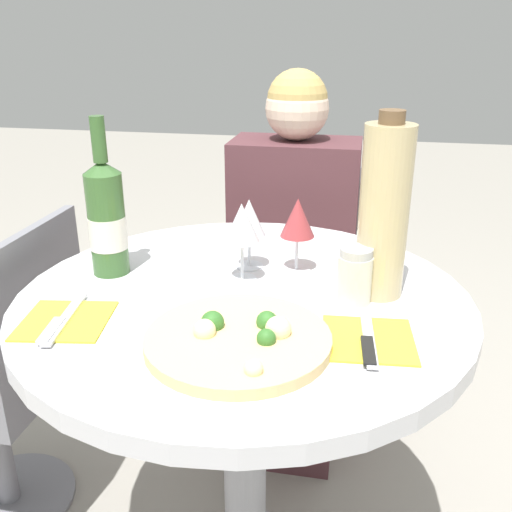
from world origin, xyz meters
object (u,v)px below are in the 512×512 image
at_px(chair_empty_side, 8,384).
at_px(pizza_large, 239,339).
at_px(tall_carafe, 384,211).
at_px(dining_table, 244,359).
at_px(wine_bottle, 107,218).
at_px(seated_diner, 289,284).
at_px(chair_behind_diner, 294,296).

distance_m(chair_empty_side, pizza_large, 0.84).
distance_m(chair_empty_side, tall_carafe, 1.05).
distance_m(dining_table, wine_bottle, 0.40).
distance_m(dining_table, pizza_large, 0.25).
bearing_deg(wine_bottle, tall_carafe, 0.39).
bearing_deg(seated_diner, chair_behind_diner, -90.00).
distance_m(pizza_large, wine_bottle, 0.42).
xyz_separation_m(pizza_large, tall_carafe, (0.22, 0.25, 0.15)).
distance_m(chair_empty_side, wine_bottle, 0.60).
xyz_separation_m(dining_table, wine_bottle, (-0.30, 0.05, 0.27)).
height_order(seated_diner, chair_empty_side, seated_diner).
height_order(dining_table, seated_diner, seated_diner).
distance_m(chair_behind_diner, seated_diner, 0.18).
height_order(chair_empty_side, pizza_large, chair_empty_side).
bearing_deg(seated_diner, chair_empty_side, 38.13).
bearing_deg(wine_bottle, dining_table, -9.86).
relative_size(chair_empty_side, pizza_large, 2.71).
xyz_separation_m(chair_behind_diner, wine_bottle, (-0.31, -0.71, 0.49)).
distance_m(seated_diner, chair_empty_side, 0.84).
height_order(chair_behind_diner, seated_diner, seated_diner).
relative_size(chair_behind_diner, tall_carafe, 2.36).
height_order(seated_diner, tall_carafe, seated_diner).
bearing_deg(dining_table, chair_behind_diner, 89.26).
height_order(chair_behind_diner, pizza_large, chair_behind_diner).
bearing_deg(chair_empty_side, chair_behind_diner, -45.03).
bearing_deg(seated_diner, dining_table, 89.09).
bearing_deg(tall_carafe, wine_bottle, -179.61).
bearing_deg(wine_bottle, pizza_large, -36.29).
bearing_deg(tall_carafe, pizza_large, -131.87).
bearing_deg(chair_behind_diner, pizza_large, 91.46).
bearing_deg(seated_diner, tall_carafe, 113.37).
xyz_separation_m(chair_empty_side, pizza_large, (0.68, -0.30, 0.38)).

